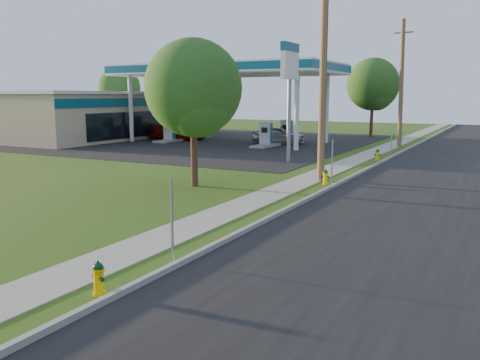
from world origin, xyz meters
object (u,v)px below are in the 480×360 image
Objects in this scene: hydrant_near at (98,278)px; hydrant_far at (377,155)px; utility_pole_far at (401,83)px; fuel_pump_nw at (170,133)px; car_silver at (279,135)px; fuel_pump_se at (286,134)px; tree_verge at (194,92)px; tree_back at (120,90)px; fuel_pump_sw at (195,131)px; fuel_pump_ne at (266,137)px; price_pylon at (290,68)px; tree_lot at (374,86)px; utility_pole_mid at (323,71)px; hydrant_mid at (325,177)px; car_red at (178,131)px.

hydrant_near is 23.55m from hydrant_far.
utility_pole_far is 10.49m from hydrant_far.
fuel_pump_nw reaches higher than car_silver.
tree_verge is at bearing -77.53° from fuel_pump_se.
fuel_pump_sw is at bearing -21.63° from tree_back.
price_pylon is at bearing -56.31° from fuel_pump_ne.
tree_lot is at bearing 42.41° from fuel_pump_nw.
fuel_pump_ne is at bearing -90.00° from fuel_pump_se.
tree_back is (-31.35, 22.34, -0.40)m from utility_pole_mid.
price_pylon is at bearing -165.83° from car_silver.
fuel_pump_nw is 4.00m from fuel_pump_sw.
utility_pole_far is at bearing -7.87° from tree_back.
fuel_pump_nw is at bearing 180.00° from fuel_pump_ne.
utility_pole_mid reaches higher than fuel_pump_sw.
hydrant_mid is 0.94× the size of hydrant_far.
fuel_pump_se is at bearing 102.47° from tree_verge.
utility_pole_far is 31.65m from tree_back.
tree_lot is at bearing -39.77° from car_silver.
hydrant_near is at bearing -87.44° from utility_pole_mid.
hydrant_far is (0.09, 9.39, 0.02)m from hydrant_mid.
hydrant_near is at bearing -59.89° from fuel_pump_sw.
hydrant_near is 0.96× the size of hydrant_far.
utility_pole_far is at bearing -63.08° from tree_lot.
tree_lot reaches higher than hydrant_far.
fuel_pump_sw is 4.45× the size of hydrant_far.
utility_pole_far is (0.00, 18.00, -0.15)m from utility_pole_mid.
utility_pole_far reaches higher than hydrant_near.
tree_back is at bearing 166.63° from fuel_pump_se.
hydrant_mid is at bearing 90.60° from hydrant_near.
utility_pole_mid is at bearing -129.54° from car_red.
utility_pole_mid is at bearing -81.31° from tree_lot.
utility_pole_far is 9.84m from fuel_pump_se.
tree_verge is at bearing -147.26° from hydrant_mid.
fuel_pump_ne reaches higher than hydrant_near.
fuel_pump_ne is 1.00× the size of fuel_pump_se.
fuel_pump_se is (-8.90, 17.00, -4.23)m from utility_pole_mid.
car_silver is (22.28, -6.56, -3.83)m from tree_back.
price_pylon is 9.28m from hydrant_mid.
fuel_pump_se is 0.44× the size of tree_lot.
fuel_pump_nw is at bearing -161.32° from car_red.
price_pylon is 12.43m from car_silver.
fuel_pump_nw is 0.45× the size of tree_back.
fuel_pump_sw is (-17.90, -1.00, -4.08)m from utility_pole_far.
fuel_pump_sw reaches higher than car_silver.
fuel_pump_se is at bearing -13.37° from tree_back.
fuel_pump_ne is 0.47× the size of price_pylon.
fuel_pump_ne is 4.73× the size of hydrant_mid.
hydrant_far is (4.55, -17.23, -4.37)m from tree_lot.
hydrant_near is at bearing -147.57° from car_red.
hydrant_mid is (9.42, -13.87, -0.39)m from fuel_pump_ne.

